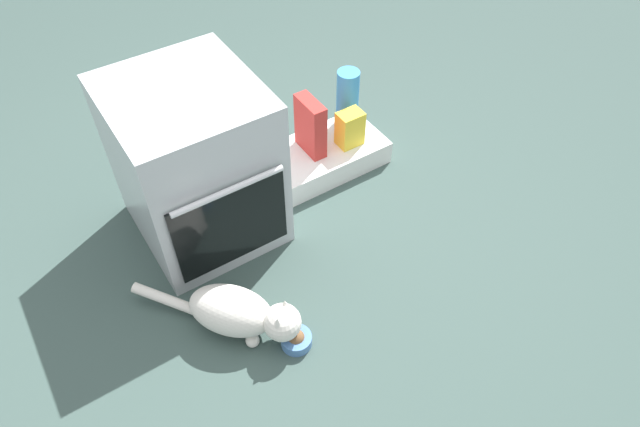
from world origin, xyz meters
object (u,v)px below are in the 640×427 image
object	(u,v)px
food_bowl	(296,339)
cat	(240,313)
oven	(196,165)
snack_bag	(350,129)
pantry_cabinet	(324,156)
water_bottle	(348,98)
cereal_box	(310,126)

from	to	relation	value
food_bowl	cat	size ratio (longest dim) A/B	0.21
food_bowl	cat	distance (m)	0.24
oven	snack_bag	xyz separation A→B (m)	(0.77, -0.01, -0.15)
pantry_cabinet	cat	size ratio (longest dim) A/B	1.05
oven	water_bottle	size ratio (longest dim) A/B	2.41
water_bottle	pantry_cabinet	bearing A→B (deg)	-155.32
pantry_cabinet	food_bowl	xyz separation A→B (m)	(-0.64, -0.78, -0.03)
cereal_box	snack_bag	size ratio (longest dim) A/B	1.56
cereal_box	food_bowl	bearing A→B (deg)	-125.69
oven	cereal_box	xyz separation A→B (m)	(0.59, 0.06, -0.10)
snack_bag	cat	bearing A→B (deg)	-147.91
food_bowl	cereal_box	bearing A→B (deg)	54.31
pantry_cabinet	food_bowl	bearing A→B (deg)	-129.18
oven	food_bowl	distance (m)	0.82
pantry_cabinet	cat	world-z (taller)	cat
cat	oven	bearing A→B (deg)	127.71
food_bowl	water_bottle	distance (m)	1.23
oven	snack_bag	distance (m)	0.79
food_bowl	cat	xyz separation A→B (m)	(-0.14, 0.17, 0.08)
oven	cat	distance (m)	0.64
oven	pantry_cabinet	xyz separation A→B (m)	(0.65, 0.04, -0.30)
cat	food_bowl	bearing A→B (deg)	-0.00
cat	snack_bag	size ratio (longest dim) A/B	3.16
snack_bag	food_bowl	bearing A→B (deg)	-135.80
cat	snack_bag	bearing A→B (deg)	82.22
food_bowl	water_bottle	world-z (taller)	water_bottle
pantry_cabinet	snack_bag	size ratio (longest dim) A/B	3.32
pantry_cabinet	cereal_box	world-z (taller)	cereal_box
cat	snack_bag	world-z (taller)	snack_bag
pantry_cabinet	water_bottle	bearing A→B (deg)	24.68
cereal_box	snack_bag	world-z (taller)	cereal_box
pantry_cabinet	food_bowl	size ratio (longest dim) A/B	5.00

